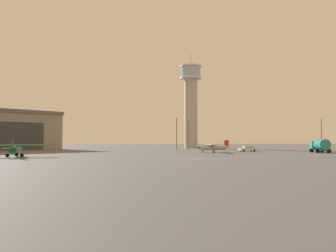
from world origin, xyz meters
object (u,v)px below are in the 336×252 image
object	(u,v)px
airplane_silver	(213,147)
truck_fuel_tanker_teal	(320,145)
control_tower	(191,101)
car_white	(248,149)
airplane_green	(15,149)
light_post_west	(177,130)
light_post_east	(321,131)
light_post_north	(188,130)

from	to	relation	value
airplane_silver	truck_fuel_tanker_teal	world-z (taller)	truck_fuel_tanker_teal
control_tower	car_white	size ratio (longest dim) A/B	7.00
airplane_silver	car_white	distance (m)	11.00
airplane_silver	truck_fuel_tanker_teal	distance (m)	24.09
airplane_green	car_white	world-z (taller)	airplane_green
light_post_west	light_post_east	size ratio (longest dim) A/B	1.06
light_post_west	light_post_north	world-z (taller)	light_post_west
airplane_green	control_tower	bearing A→B (deg)	-44.96
truck_fuel_tanker_teal	light_post_north	xyz separation A→B (m)	(-28.82, 21.81, 3.96)
control_tower	airplane_silver	size ratio (longest dim) A/B	3.51
airplane_green	light_post_west	bearing A→B (deg)	-50.04
light_post_west	light_post_east	distance (m)	41.36
light_post_west	light_post_north	distance (m)	3.85
light_post_west	control_tower	bearing A→B (deg)	75.28
car_white	light_post_west	size ratio (longest dim) A/B	0.49
control_tower	light_post_east	world-z (taller)	control_tower
airplane_green	light_post_east	world-z (taller)	light_post_east
airplane_green	light_post_north	bearing A→B (deg)	-54.23
airplane_green	light_post_east	bearing A→B (deg)	-77.11
control_tower	truck_fuel_tanker_teal	xyz separation A→B (m)	(26.76, -44.25, -15.18)
truck_fuel_tanker_teal	light_post_west	size ratio (longest dim) A/B	0.72
truck_fuel_tanker_teal	light_post_east	xyz separation A→B (m)	(9.09, 20.44, 3.73)
control_tower	airplane_green	size ratio (longest dim) A/B	3.24
airplane_silver	light_post_east	world-z (taller)	light_post_east
truck_fuel_tanker_teal	light_post_north	world-z (taller)	light_post_north
control_tower	light_post_north	world-z (taller)	control_tower
airplane_silver	light_post_east	distance (m)	38.38
control_tower	airplane_silver	world-z (taller)	control_tower
airplane_silver	light_post_north	distance (m)	21.32
airplane_green	light_post_west	distance (m)	52.44
airplane_silver	light_post_west	size ratio (longest dim) A/B	0.98
control_tower	airplane_silver	bearing A→B (deg)	-86.36
truck_fuel_tanker_teal	control_tower	bearing A→B (deg)	35.97
truck_fuel_tanker_teal	light_post_north	distance (m)	36.35
light_post_north	car_white	bearing A→B (deg)	-45.75
light_post_east	truck_fuel_tanker_teal	bearing A→B (deg)	-113.96
light_post_north	truck_fuel_tanker_teal	bearing A→B (deg)	-37.12
airplane_green	light_post_west	world-z (taller)	light_post_west
airplane_silver	airplane_green	xyz separation A→B (m)	(-36.12, -21.88, 0.12)
airplane_silver	airplane_green	world-z (taller)	airplane_green
control_tower	light_post_west	world-z (taller)	control_tower
truck_fuel_tanker_teal	light_post_west	distance (m)	40.16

